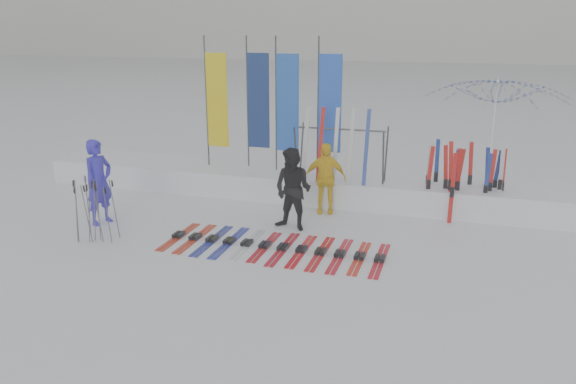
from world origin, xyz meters
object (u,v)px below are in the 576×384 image
(tent_canopy, at_px, (492,138))
(person_blue, at_px, (99,182))
(person_black, at_px, (293,190))
(ski_row, at_px, (274,247))
(person_yellow, at_px, (325,178))
(ski_rack, at_px, (341,147))

(tent_canopy, bearing_deg, person_blue, -151.94)
(person_black, relative_size, ski_row, 0.41)
(person_yellow, height_order, tent_canopy, tent_canopy)
(person_yellow, relative_size, ski_rack, 0.78)
(tent_canopy, relative_size, ski_rack, 1.63)
(ski_row, bearing_deg, person_black, 88.13)
(person_blue, distance_m, person_black, 4.05)
(person_black, bearing_deg, ski_row, -79.78)
(person_blue, relative_size, ski_row, 0.43)
(ski_row, xyz_separation_m, ski_rack, (0.60, 3.02, 1.35))
(ski_row, height_order, ski_rack, ski_rack)
(person_yellow, distance_m, ski_row, 2.50)
(person_blue, relative_size, person_black, 1.06)
(ski_row, bearing_deg, tent_canopy, 48.83)
(person_blue, relative_size, tent_canopy, 0.54)
(person_black, relative_size, ski_rack, 0.83)
(person_blue, relative_size, person_yellow, 1.13)
(tent_canopy, height_order, ski_rack, tent_canopy)
(person_blue, xyz_separation_m, ski_rack, (4.53, 2.74, 0.49))
(person_black, distance_m, ski_row, 1.38)
(person_blue, distance_m, ski_row, 4.03)
(person_yellow, relative_size, ski_row, 0.38)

